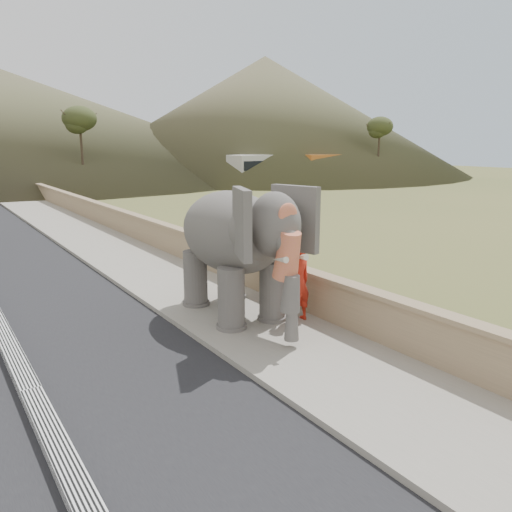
{
  "coord_description": "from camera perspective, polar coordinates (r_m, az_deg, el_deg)",
  "views": [
    {
      "loc": [
        -6.17,
        -8.16,
        4.29
      ],
      "look_at": [
        0.2,
        1.26,
        1.7
      ],
      "focal_mm": 35.0,
      "sensor_mm": 36.0,
      "label": 1
    }
  ],
  "objects": [
    {
      "name": "cow",
      "position": [
        26.98,
        -1.9,
        5.05
      ],
      "size": [
        1.66,
        1.11,
        1.28
      ],
      "primitive_type": "imported",
      "rotation": [
        0.0,
        0.0,
        1.28
      ],
      "color": "brown",
      "rests_on": "ground"
    },
    {
      "name": "hill_right",
      "position": [
        73.56,
        1.02,
        15.72
      ],
      "size": [
        56.0,
        56.0,
        16.0
      ],
      "primitive_type": "cone",
      "color": "brown",
      "rests_on": "ground"
    },
    {
      "name": "ground",
      "position": [
        11.09,
        2.84,
        -9.94
      ],
      "size": [
        160.0,
        160.0,
        0.0
      ],
      "primitive_type": "plane",
      "color": "olive",
      "rests_on": "ground"
    },
    {
      "name": "parapet",
      "position": [
        20.12,
        -10.57,
        1.9
      ],
      "size": [
        0.3,
        120.0,
        1.1
      ],
      "primitive_type": "cube",
      "color": "tan",
      "rests_on": "ground"
    },
    {
      "name": "bus_white",
      "position": [
        52.89,
        2.23,
        9.85
      ],
      "size": [
        11.21,
        3.73,
        3.1
      ],
      "primitive_type": "cube",
      "rotation": [
        0.0,
        0.0,
        1.68
      ],
      "color": "beige",
      "rests_on": "ground"
    },
    {
      "name": "hill_far",
      "position": [
        79.0,
        -26.69,
        13.48
      ],
      "size": [
        80.0,
        80.0,
        14.0
      ],
      "primitive_type": "cone",
      "color": "brown",
      "rests_on": "ground"
    },
    {
      "name": "bus_orange",
      "position": [
        55.09,
        10.18,
        9.79
      ],
      "size": [
        11.13,
        3.18,
        3.1
      ],
      "primitive_type": "cube",
      "rotation": [
        0.0,
        0.0,
        1.51
      ],
      "color": "#C36622",
      "rests_on": "ground"
    },
    {
      "name": "walkway",
      "position": [
        19.64,
        -14.92,
        -0.0
      ],
      "size": [
        3.0,
        120.0,
        0.15
      ],
      "primitive_type": "cube",
      "color": "#9E9687",
      "rests_on": "ground"
    },
    {
      "name": "trees",
      "position": [
        36.18,
        -25.55,
        10.89
      ],
      "size": [
        48.59,
        42.78,
        8.49
      ],
      "color": "#473828",
      "rests_on": "ground"
    },
    {
      "name": "elephant_and_man",
      "position": [
        12.17,
        -2.65,
        0.68
      ],
      "size": [
        2.52,
        4.52,
        3.19
      ],
      "color": "slate",
      "rests_on": "ground"
    },
    {
      "name": "distant_car",
      "position": [
        49.8,
        -7.6,
        8.61
      ],
      "size": [
        4.55,
        3.04,
        1.44
      ],
      "primitive_type": "imported",
      "rotation": [
        0.0,
        0.0,
        1.22
      ],
      "color": "#B2B2B9",
      "rests_on": "ground"
    }
  ]
}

